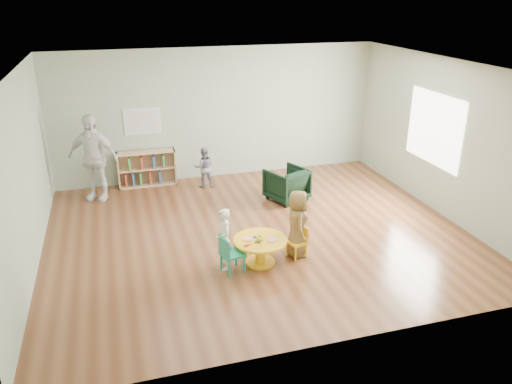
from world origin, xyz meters
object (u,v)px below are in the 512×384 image
kid_chair_right (298,240)px  kid_chair_left (230,253)px  adult_caretaker (93,158)px  child_right (297,223)px  activity_table (260,247)px  bookshelf (146,168)px  child_left (224,239)px  toddler (204,167)px  armchair (287,184)px

kid_chair_right → kid_chair_left: bearing=79.4°
kid_chair_left → adult_caretaker: size_ratio=0.34×
child_right → kid_chair_right: bearing=-159.2°
activity_table → bookshelf: size_ratio=0.68×
child_left → adult_caretaker: bearing=-156.9°
bookshelf → kid_chair_right: bearing=-62.1°
bookshelf → child_left: child_left is taller
child_left → adult_caretaker: (-1.83, 3.30, 0.39)m
activity_table → adult_caretaker: bearing=125.5°
child_right → toddler: bearing=23.8°
armchair → adult_caretaker: 3.80m
activity_table → child_right: child_right is taller
bookshelf → adult_caretaker: (-1.02, -0.50, 0.49)m
kid_chair_right → child_left: bearing=71.8°
adult_caretaker → child_left: bearing=-36.5°
bookshelf → child_left: (0.81, -3.80, 0.11)m
armchair → adult_caretaker: bearing=-40.1°
bookshelf → child_right: bearing=-61.9°
activity_table → armchair: bearing=61.3°
kid_chair_right → bookshelf: size_ratio=0.42×
child_left → toddler: (0.34, 3.34, -0.04)m
armchair → adult_caretaker: (-3.60, 1.11, 0.53)m
adult_caretaker → child_right: bearing=-22.6°
child_left → activity_table: bearing=81.0°
toddler → adult_caretaker: (-2.18, -0.04, 0.43)m
kid_chair_right → bookshelf: (-2.00, 3.78, 0.10)m
kid_chair_left → toddler: toddler is taller
bookshelf → toddler: size_ratio=1.38×
bookshelf → child_left: bearing=-77.9°
activity_table → kid_chair_right: 0.64m
kid_chair_right → adult_caretaker: 4.50m
bookshelf → child_left: 3.89m
armchair → toddler: (-1.42, 1.15, 0.11)m
bookshelf → toddler: bearing=-21.7°
activity_table → toddler: toddler is taller
bookshelf → armchair: bookshelf is taller
kid_chair_left → bookshelf: (-0.87, 3.95, 0.05)m
kid_chair_left → adult_caretaker: bearing=-165.8°
bookshelf → adult_caretaker: adult_caretaker is taller
armchair → child_left: size_ratio=0.76×
activity_table → armchair: armchair is taller
kid_chair_left → toddler: size_ratio=0.67×
armchair → kid_chair_right: bearing=52.1°
kid_chair_left → child_right: bearing=86.7°
kid_chair_right → toddler: size_ratio=0.58×
kid_chair_left → armchair: size_ratio=0.81×
kid_chair_left → child_left: size_ratio=0.62×
bookshelf → child_right: child_right is taller
activity_table → toddler: bearing=93.5°
armchair → activity_table: bearing=38.4°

